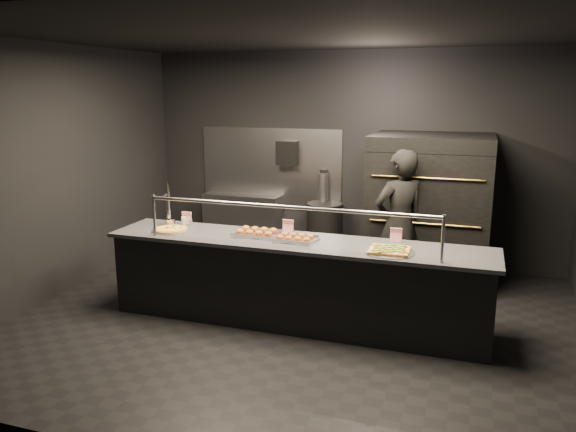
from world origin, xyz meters
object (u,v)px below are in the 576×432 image
Objects in this scene: fire_extinguisher at (323,188)px; round_pizza at (170,230)px; prep_shelf at (243,223)px; service_counter at (295,282)px; towel_dispenser at (287,153)px; trash_bin at (325,233)px; beer_tap at (169,213)px; pizza_oven at (429,208)px; worker at (399,225)px; square_pizza at (389,251)px; slider_tray_a at (257,232)px; slider_tray_b at (295,238)px.

fire_extinguisher reaches higher than round_pizza.
fire_extinguisher is (1.25, 0.08, 0.61)m from prep_shelf.
prep_shelf is at bearing 124.59° from service_counter.
towel_dispenser is 0.40× the size of trash_bin.
prep_shelf is at bearing 90.00° from beer_tap.
pizza_oven is 3.30m from beer_tap.
square_pizza is at bearing 54.15° from worker.
slider_tray_a is at bearing -63.21° from prep_shelf.
round_pizza is at bearing -86.40° from prep_shelf.
slider_tray_a reaches higher than prep_shelf.
fire_extinguisher reaches higher than slider_tray_a.
fire_extinguisher is at bearing 98.30° from service_counter.
round_pizza is 0.87× the size of square_pizza.
pizza_oven is at bearing 57.78° from slider_tray_b.
worker is (1.82, -1.25, -0.65)m from towel_dispenser.
service_counter reaches higher than fire_extinguisher.
pizza_oven is 3.94× the size of square_pizza.
towel_dispenser is 0.20× the size of worker.
service_counter is 0.68m from slider_tray_a.
round_pizza is 0.99m from slider_tray_a.
pizza_oven reaches higher than round_pizza.
slider_tray_a is (0.43, -2.31, -0.60)m from towel_dispenser.
pizza_oven reaches higher than prep_shelf.
slider_tray_a is 0.63× the size of trash_bin.
fire_extinguisher is at bearing 87.11° from slider_tray_a.
beer_tap is (0.00, -2.16, 0.62)m from prep_shelf.
trash_bin is at bearing 97.00° from slider_tray_b.
towel_dispenser is 0.67× the size of beer_tap.
worker is at bearing -25.05° from prep_shelf.
fire_extinguisher is at bearing -84.12° from worker.
pizza_oven is 2.04m from square_pizza.
square_pizza is at bearing -6.51° from beer_tap.
service_counter is at bearing -122.27° from pizza_oven.
prep_shelf is at bearing 136.66° from square_pizza.
prep_shelf is 2.54× the size of slider_tray_b.
slider_tray_a is at bearing -132.44° from pizza_oven.
square_pizza is at bearing -7.30° from slider_tray_b.
pizza_oven reaches higher than trash_bin.
pizza_oven is at bearing -149.64° from worker.
worker is at bearing -34.43° from towel_dispenser.
worker is (1.27, -1.26, -0.16)m from fire_extinguisher.
towel_dispenser is 0.74m from fire_extinguisher.
pizza_oven is at bearing -17.89° from fire_extinguisher.
square_pizza is at bearing -53.02° from towel_dispenser.
towel_dispenser is at bearing 72.55° from beer_tap.
pizza_oven is 1.59× the size of prep_shelf.
pizza_oven is 2.88m from prep_shelf.
service_counter is 1.72m from beer_tap.
prep_shelf is at bearing 116.79° from slider_tray_a.
round_pizza is at bearing -56.82° from beer_tap.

